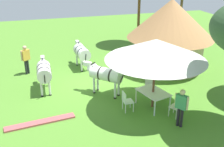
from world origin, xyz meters
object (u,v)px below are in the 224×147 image
object	(u,v)px
patio_chair_near_lawn	(150,84)
guest_beside_umbrella	(181,105)
zebra_toward_hut	(44,71)
standing_watcher	(26,57)
zebra_by_umbrella	(82,52)
shade_umbrella	(156,49)
patio_dining_table	(153,93)
patio_chair_east_end	(177,106)
zebra_nearest_camera	(105,74)
patio_chair_west_end	(126,100)
thatched_hut	(170,31)

from	to	relation	value
patio_chair_near_lawn	guest_beside_umbrella	bearing A→B (deg)	107.62
patio_chair_near_lawn	zebra_toward_hut	bearing A→B (deg)	-3.23
guest_beside_umbrella	zebra_toward_hut	distance (m)	6.78
standing_watcher	zebra_by_umbrella	xyz separation A→B (m)	(-0.07, 3.20, -0.04)
shade_umbrella	patio_dining_table	world-z (taller)	shade_umbrella
patio_chair_east_end	patio_chair_near_lawn	xyz separation A→B (m)	(-2.28, -0.23, 0.00)
shade_umbrella	patio_chair_east_end	world-z (taller)	shade_umbrella
patio_dining_table	zebra_toward_hut	distance (m)	5.40
patio_dining_table	zebra_nearest_camera	distance (m)	2.50
guest_beside_umbrella	zebra_nearest_camera	distance (m)	4.09
standing_watcher	guest_beside_umbrella	bearing A→B (deg)	90.89
shade_umbrella	patio_dining_table	bearing A→B (deg)	0.00
patio_chair_west_end	zebra_by_umbrella	bearing A→B (deg)	-172.03
shade_umbrella	patio_dining_table	size ratio (longest dim) A/B	2.61
patio_chair_near_lawn	zebra_by_umbrella	xyz separation A→B (m)	(-4.42, -2.47, 0.45)
patio_chair_near_lawn	zebra_nearest_camera	bearing A→B (deg)	1.06
thatched_hut	zebra_nearest_camera	bearing A→B (deg)	-62.36
thatched_hut	patio_chair_east_end	xyz separation A→B (m)	(5.29, -2.28, -1.74)
patio_dining_table	standing_watcher	bearing A→B (deg)	-136.33
shade_umbrella	patio_chair_east_end	xyz separation A→B (m)	(1.09, 0.61, -2.16)
thatched_hut	patio_chair_east_end	size ratio (longest dim) A/B	5.58
patio_chair_east_end	thatched_hut	bearing A→B (deg)	37.62
thatched_hut	zebra_by_umbrella	distance (m)	5.33
thatched_hut	patio_dining_table	xyz separation A→B (m)	(4.20, -2.89, -1.60)
patio_dining_table	patio_chair_near_lawn	size ratio (longest dim) A/B	1.81
patio_chair_west_end	standing_watcher	bearing A→B (deg)	-144.53
patio_chair_west_end	shade_umbrella	bearing A→B (deg)	90.00
thatched_hut	patio_chair_near_lawn	bearing A→B (deg)	-39.81
patio_dining_table	thatched_hut	bearing A→B (deg)	145.49
guest_beside_umbrella	zebra_toward_hut	world-z (taller)	guest_beside_umbrella
patio_dining_table	zebra_toward_hut	size ratio (longest dim) A/B	0.76
patio_chair_near_lawn	zebra_nearest_camera	xyz separation A→B (m)	(-0.61, -2.07, 0.51)
patio_chair_east_end	standing_watcher	bearing A→B (deg)	102.58
patio_dining_table	guest_beside_umbrella	distance (m)	1.79
patio_chair_west_end	guest_beside_umbrella	size ratio (longest dim) A/B	0.56
thatched_hut	guest_beside_umbrella	size ratio (longest dim) A/B	3.14
zebra_toward_hut	thatched_hut	bearing A→B (deg)	10.86
patio_chair_near_lawn	standing_watcher	world-z (taller)	standing_watcher
zebra_nearest_camera	patio_chair_east_end	bearing A→B (deg)	-96.16
standing_watcher	zebra_nearest_camera	size ratio (longest dim) A/B	0.97
patio_chair_near_lawn	standing_watcher	size ratio (longest dim) A/B	0.54
standing_watcher	patio_dining_table	bearing A→B (deg)	96.62
zebra_toward_hut	patio_dining_table	bearing A→B (deg)	-32.46
patio_chair_west_end	zebra_nearest_camera	xyz separation A→B (m)	(-1.82, -0.44, 0.51)
standing_watcher	zebra_nearest_camera	bearing A→B (deg)	96.89
zebra_by_umbrella	zebra_toward_hut	distance (m)	3.50
patio_dining_table	guest_beside_umbrella	bearing A→B (deg)	12.34
shade_umbrella	patio_chair_near_lawn	world-z (taller)	shade_umbrella
zebra_nearest_camera	patio_dining_table	bearing A→B (deg)	-91.46
thatched_hut	patio_chair_west_end	size ratio (longest dim) A/B	5.58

